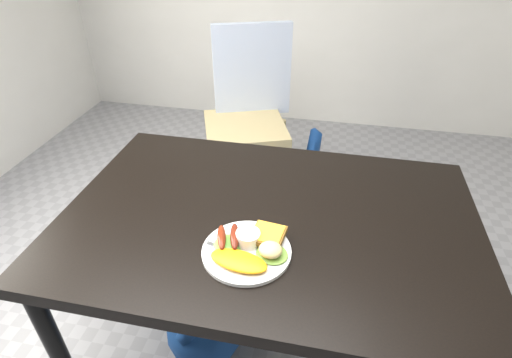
% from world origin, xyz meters
% --- Properties ---
extents(dining_table, '(1.20, 0.80, 0.04)m').
position_xyz_m(dining_table, '(0.00, 0.00, 0.73)').
color(dining_table, black).
rests_on(dining_table, ground).
extents(dining_chair, '(0.57, 0.57, 0.05)m').
position_xyz_m(dining_chair, '(-0.33, 1.10, 0.45)').
color(dining_chair, tan).
rests_on(dining_chair, ground).
extents(person, '(0.63, 0.45, 1.66)m').
position_xyz_m(person, '(-0.19, 0.68, 0.83)').
color(person, navy).
rests_on(person, ground).
extents(plate, '(0.23, 0.23, 0.01)m').
position_xyz_m(plate, '(-0.03, -0.17, 0.76)').
color(plate, white).
rests_on(plate, dining_table).
extents(lettuce_left, '(0.10, 0.10, 0.01)m').
position_xyz_m(lettuce_left, '(-0.08, -0.16, 0.77)').
color(lettuce_left, '#6EA22F').
rests_on(lettuce_left, plate).
extents(lettuce_right, '(0.11, 0.10, 0.01)m').
position_xyz_m(lettuce_right, '(0.04, -0.17, 0.77)').
color(lettuce_right, '#57832F').
rests_on(lettuce_right, plate).
extents(omelette, '(0.16, 0.10, 0.02)m').
position_xyz_m(omelette, '(-0.04, -0.22, 0.77)').
color(omelette, orange).
rests_on(omelette, plate).
extents(sausage_a, '(0.05, 0.10, 0.02)m').
position_xyz_m(sausage_a, '(-0.10, -0.15, 0.78)').
color(sausage_a, maroon).
rests_on(sausage_a, lettuce_left).
extents(sausage_b, '(0.05, 0.10, 0.02)m').
position_xyz_m(sausage_b, '(-0.07, -0.14, 0.78)').
color(sausage_b, '#5A1915').
rests_on(sausage_b, lettuce_left).
extents(ramekin, '(0.07, 0.07, 0.04)m').
position_xyz_m(ramekin, '(-0.03, -0.14, 0.78)').
color(ramekin, white).
rests_on(ramekin, plate).
extents(toast_a, '(0.09, 0.09, 0.01)m').
position_xyz_m(toast_a, '(-0.01, -0.11, 0.77)').
color(toast_a, brown).
rests_on(toast_a, plate).
extents(toast_b, '(0.10, 0.10, 0.01)m').
position_xyz_m(toast_b, '(0.02, -0.12, 0.78)').
color(toast_b, brown).
rests_on(toast_b, toast_a).
extents(potato_salad, '(0.07, 0.07, 0.03)m').
position_xyz_m(potato_salad, '(0.03, -0.18, 0.79)').
color(potato_salad, beige).
rests_on(potato_salad, lettuce_right).
extents(fork, '(0.15, 0.04, 0.00)m').
position_xyz_m(fork, '(-0.06, -0.18, 0.76)').
color(fork, '#ADAFB7').
rests_on(fork, plate).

